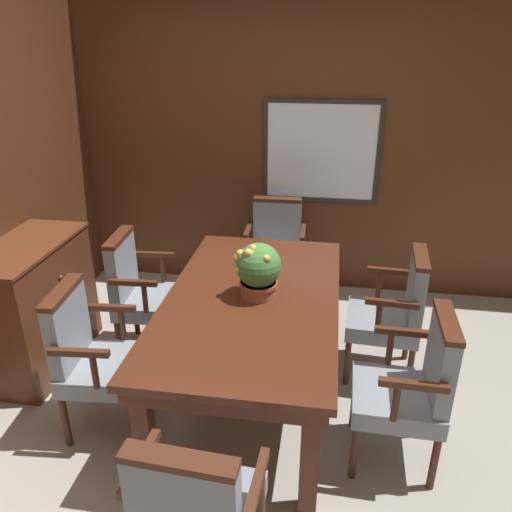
{
  "coord_description": "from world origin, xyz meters",
  "views": [
    {
      "loc": [
        0.52,
        -2.34,
        2.18
      ],
      "look_at": [
        0.09,
        0.39,
        0.94
      ],
      "focal_mm": 35.0,
      "sensor_mm": 36.0,
      "label": 1
    }
  ],
  "objects_px": {
    "chair_left_near": "(93,354)",
    "chair_right_far": "(394,310)",
    "chair_left_far": "(141,290)",
    "sideboard_cabinet": "(35,306)",
    "dining_table": "(252,310)",
    "potted_plant": "(258,270)",
    "chair_right_near": "(412,385)",
    "chair_head_far": "(275,249)"
  },
  "relations": [
    {
      "from": "potted_plant",
      "to": "sideboard_cabinet",
      "type": "height_order",
      "value": "potted_plant"
    },
    {
      "from": "chair_left_far",
      "to": "sideboard_cabinet",
      "type": "bearing_deg",
      "value": 108.16
    },
    {
      "from": "potted_plant",
      "to": "sideboard_cabinet",
      "type": "distance_m",
      "value": 1.65
    },
    {
      "from": "chair_head_far",
      "to": "potted_plant",
      "type": "relative_size",
      "value": 2.67
    },
    {
      "from": "chair_right_near",
      "to": "sideboard_cabinet",
      "type": "relative_size",
      "value": 0.97
    },
    {
      "from": "chair_left_far",
      "to": "chair_right_near",
      "type": "bearing_deg",
      "value": -117.46
    },
    {
      "from": "potted_plant",
      "to": "chair_head_far",
      "type": "bearing_deg",
      "value": 91.98
    },
    {
      "from": "dining_table",
      "to": "chair_head_far",
      "type": "distance_m",
      "value": 1.29
    },
    {
      "from": "chair_right_near",
      "to": "chair_left_near",
      "type": "xyz_separation_m",
      "value": [
        -1.77,
        -0.0,
        0.0
      ]
    },
    {
      "from": "chair_right_near",
      "to": "chair_head_far",
      "type": "distance_m",
      "value": 1.91
    },
    {
      "from": "chair_left_far",
      "to": "chair_head_far",
      "type": "bearing_deg",
      "value": -48.09
    },
    {
      "from": "chair_head_far",
      "to": "potted_plant",
      "type": "height_order",
      "value": "potted_plant"
    },
    {
      "from": "potted_plant",
      "to": "sideboard_cabinet",
      "type": "relative_size",
      "value": 0.36
    },
    {
      "from": "chair_head_far",
      "to": "chair_left_near",
      "type": "height_order",
      "value": "same"
    },
    {
      "from": "chair_left_near",
      "to": "sideboard_cabinet",
      "type": "bearing_deg",
      "value": 47.64
    },
    {
      "from": "dining_table",
      "to": "potted_plant",
      "type": "height_order",
      "value": "potted_plant"
    },
    {
      "from": "dining_table",
      "to": "sideboard_cabinet",
      "type": "distance_m",
      "value": 1.56
    },
    {
      "from": "dining_table",
      "to": "chair_right_far",
      "type": "distance_m",
      "value": 0.98
    },
    {
      "from": "chair_head_far",
      "to": "chair_left_near",
      "type": "distance_m",
      "value": 1.88
    },
    {
      "from": "chair_right_far",
      "to": "potted_plant",
      "type": "bearing_deg",
      "value": -62.85
    },
    {
      "from": "chair_right_far",
      "to": "potted_plant",
      "type": "xyz_separation_m",
      "value": [
        -0.86,
        -0.37,
        0.41
      ]
    },
    {
      "from": "dining_table",
      "to": "chair_head_far",
      "type": "relative_size",
      "value": 2.01
    },
    {
      "from": "sideboard_cabinet",
      "to": "chair_left_near",
      "type": "bearing_deg",
      "value": -37.64
    },
    {
      "from": "chair_right_near",
      "to": "chair_left_far",
      "type": "distance_m",
      "value": 1.95
    },
    {
      "from": "chair_left_near",
      "to": "chair_right_far",
      "type": "height_order",
      "value": "same"
    },
    {
      "from": "dining_table",
      "to": "sideboard_cabinet",
      "type": "relative_size",
      "value": 1.95
    },
    {
      "from": "chair_left_far",
      "to": "potted_plant",
      "type": "relative_size",
      "value": 2.67
    },
    {
      "from": "chair_right_near",
      "to": "chair_head_far",
      "type": "xyz_separation_m",
      "value": [
        -0.92,
        1.67,
        0.0
      ]
    },
    {
      "from": "chair_right_near",
      "to": "sideboard_cabinet",
      "type": "distance_m",
      "value": 2.51
    },
    {
      "from": "potted_plant",
      "to": "chair_left_far",
      "type": "bearing_deg",
      "value": 157.18
    },
    {
      "from": "chair_right_near",
      "to": "chair_head_far",
      "type": "height_order",
      "value": "same"
    },
    {
      "from": "chair_left_near",
      "to": "chair_right_near",
      "type": "bearing_deg",
      "value": -94.64
    },
    {
      "from": "chair_left_near",
      "to": "sideboard_cabinet",
      "type": "relative_size",
      "value": 0.97
    },
    {
      "from": "chair_head_far",
      "to": "chair_left_near",
      "type": "bearing_deg",
      "value": -118.41
    },
    {
      "from": "chair_left_near",
      "to": "potted_plant",
      "type": "height_order",
      "value": "potted_plant"
    },
    {
      "from": "chair_right_far",
      "to": "chair_left_far",
      "type": "bearing_deg",
      "value": -86.5
    },
    {
      "from": "chair_left_near",
      "to": "chair_right_far",
      "type": "relative_size",
      "value": 1.0
    },
    {
      "from": "chair_right_far",
      "to": "chair_left_far",
      "type": "xyz_separation_m",
      "value": [
        -1.77,
        0.02,
        0.0
      ]
    },
    {
      "from": "chair_left_far",
      "to": "dining_table",
      "type": "bearing_deg",
      "value": -118.22
    },
    {
      "from": "chair_head_far",
      "to": "potted_plant",
      "type": "distance_m",
      "value": 1.33
    },
    {
      "from": "sideboard_cabinet",
      "to": "dining_table",
      "type": "bearing_deg",
      "value": -4.98
    },
    {
      "from": "chair_head_far",
      "to": "sideboard_cabinet",
      "type": "height_order",
      "value": "same"
    }
  ]
}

